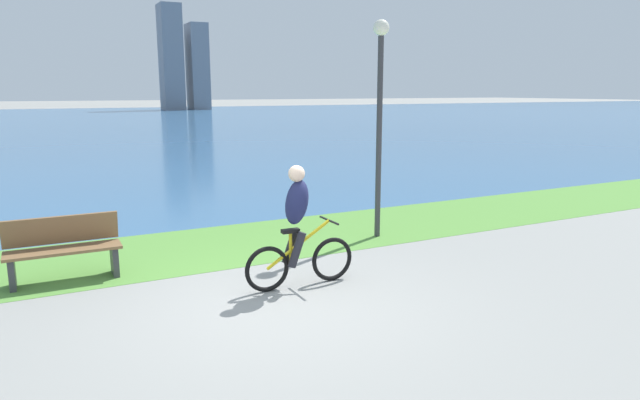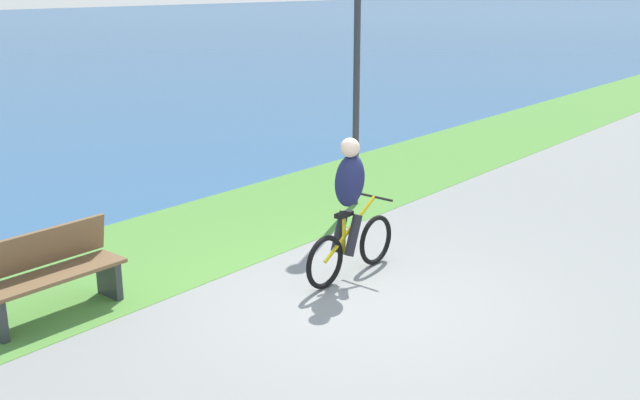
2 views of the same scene
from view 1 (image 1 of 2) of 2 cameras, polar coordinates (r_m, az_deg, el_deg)
ground_plane at (r=7.04m, az=-4.68°, el=-10.71°), size 300.00×300.00×0.00m
grass_strip_bayside at (r=9.71m, az=-11.42°, el=-4.70°), size 120.00×2.67×0.01m
bay_water_surface at (r=50.48m, az=-24.47°, el=7.18°), size 300.00×80.00×0.00m
cyclist_lead at (r=7.44m, az=-2.27°, el=-2.75°), size 1.59×0.52×1.66m
bench_near_path at (r=8.56m, az=-24.72°, el=-4.57°), size 1.50×0.47×0.90m
lamppost_tall at (r=9.93m, az=6.13°, el=10.39°), size 0.28×0.28×3.80m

